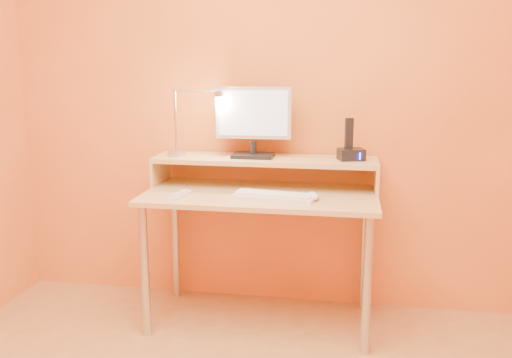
% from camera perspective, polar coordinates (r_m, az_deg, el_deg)
% --- Properties ---
extents(wall_back, '(3.00, 0.04, 2.50)m').
position_cam_1_polar(wall_back, '(3.05, 1.46, 9.67)').
color(wall_back, '#F28242').
rests_on(wall_back, floor).
extents(desk_leg_fl, '(0.04, 0.04, 0.69)m').
position_cam_1_polar(desk_leg_fl, '(2.84, -11.57, -9.50)').
color(desk_leg_fl, '#B9B9BA').
rests_on(desk_leg_fl, floor).
extents(desk_leg_fr, '(0.04, 0.04, 0.69)m').
position_cam_1_polar(desk_leg_fr, '(2.66, 11.55, -10.97)').
color(desk_leg_fr, '#B9B9BA').
rests_on(desk_leg_fr, floor).
extents(desk_leg_bl, '(0.04, 0.04, 0.69)m').
position_cam_1_polar(desk_leg_bl, '(3.28, -8.43, -6.39)').
color(desk_leg_bl, '#B9B9BA').
rests_on(desk_leg_bl, floor).
extents(desk_leg_br, '(0.04, 0.04, 0.69)m').
position_cam_1_polar(desk_leg_br, '(3.13, 11.28, -7.41)').
color(desk_leg_br, '#B9B9BA').
rests_on(desk_leg_br, floor).
extents(desk_lower, '(1.20, 0.60, 0.02)m').
position_cam_1_polar(desk_lower, '(2.82, 0.47, -1.70)').
color(desk_lower, tan).
rests_on(desk_lower, floor).
extents(shelf_riser_left, '(0.02, 0.30, 0.14)m').
position_cam_1_polar(shelf_riser_left, '(3.09, -9.97, 0.86)').
color(shelf_riser_left, tan).
rests_on(shelf_riser_left, desk_lower).
extents(shelf_riser_right, '(0.02, 0.30, 0.14)m').
position_cam_1_polar(shelf_riser_right, '(2.92, 12.49, 0.09)').
color(shelf_riser_right, tan).
rests_on(shelf_riser_right, desk_lower).
extents(desk_shelf, '(1.20, 0.30, 0.02)m').
position_cam_1_polar(desk_shelf, '(2.93, 0.94, 2.03)').
color(desk_shelf, tan).
rests_on(desk_shelf, desk_lower).
extents(monitor_foot, '(0.22, 0.16, 0.02)m').
position_cam_1_polar(monitor_foot, '(2.94, -0.29, 2.48)').
color(monitor_foot, black).
rests_on(monitor_foot, desk_shelf).
extents(monitor_neck, '(0.04, 0.04, 0.07)m').
position_cam_1_polar(monitor_neck, '(2.93, -0.29, 3.33)').
color(monitor_neck, black).
rests_on(monitor_neck, monitor_foot).
extents(monitor_panel, '(0.41, 0.05, 0.28)m').
position_cam_1_polar(monitor_panel, '(2.92, -0.26, 6.95)').
color(monitor_panel, '#B8B8B8').
rests_on(monitor_panel, monitor_neck).
extents(monitor_back, '(0.36, 0.03, 0.23)m').
position_cam_1_polar(monitor_back, '(2.94, -0.18, 6.99)').
color(monitor_back, black).
rests_on(monitor_back, monitor_panel).
extents(monitor_screen, '(0.37, 0.02, 0.24)m').
position_cam_1_polar(monitor_screen, '(2.90, -0.33, 6.92)').
color(monitor_screen, silver).
rests_on(monitor_screen, monitor_panel).
extents(lamp_base, '(0.10, 0.10, 0.02)m').
position_cam_1_polar(lamp_base, '(3.01, -8.31, 2.65)').
color(lamp_base, '#B9B9BA').
rests_on(lamp_base, desk_shelf).
extents(lamp_post, '(0.01, 0.01, 0.33)m').
position_cam_1_polar(lamp_post, '(2.98, -8.42, 6.01)').
color(lamp_post, '#B9B9BA').
rests_on(lamp_post, lamp_base).
extents(lamp_arm, '(0.24, 0.01, 0.01)m').
position_cam_1_polar(lamp_arm, '(2.94, -6.26, 9.21)').
color(lamp_arm, '#B9B9BA').
rests_on(lamp_arm, lamp_post).
extents(lamp_head, '(0.04, 0.04, 0.03)m').
position_cam_1_polar(lamp_head, '(2.91, -3.95, 8.92)').
color(lamp_head, '#B9B9BA').
rests_on(lamp_head, lamp_arm).
extents(lamp_bulb, '(0.03, 0.03, 0.00)m').
position_cam_1_polar(lamp_bulb, '(2.91, -3.94, 8.61)').
color(lamp_bulb, '#FFEAC6').
rests_on(lamp_bulb, lamp_head).
extents(phone_dock, '(0.15, 0.13, 0.06)m').
position_cam_1_polar(phone_dock, '(2.89, 9.94, 2.56)').
color(phone_dock, black).
rests_on(phone_dock, desk_shelf).
extents(phone_handset, '(0.05, 0.04, 0.16)m').
position_cam_1_polar(phone_handset, '(2.87, 9.72, 4.74)').
color(phone_handset, black).
rests_on(phone_handset, phone_dock).
extents(phone_led, '(0.01, 0.00, 0.04)m').
position_cam_1_polar(phone_led, '(2.84, 10.85, 2.36)').
color(phone_led, '#1B1CF8').
rests_on(phone_led, phone_dock).
extents(keyboard, '(0.42, 0.18, 0.02)m').
position_cam_1_polar(keyboard, '(2.68, 1.89, -1.91)').
color(keyboard, silver).
rests_on(keyboard, desk_lower).
extents(mouse, '(0.08, 0.12, 0.04)m').
position_cam_1_polar(mouse, '(2.68, 5.92, -1.79)').
color(mouse, white).
rests_on(mouse, desk_lower).
extents(remote_control, '(0.07, 0.18, 0.02)m').
position_cam_1_polar(remote_control, '(2.75, -7.98, -1.73)').
color(remote_control, silver).
rests_on(remote_control, desk_lower).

